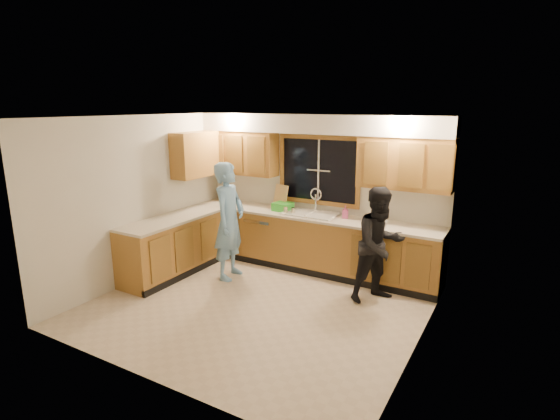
% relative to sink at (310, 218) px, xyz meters
% --- Properties ---
extents(floor, '(4.20, 4.20, 0.00)m').
position_rel_sink_xyz_m(floor, '(0.00, -1.60, -0.86)').
color(floor, beige).
rests_on(floor, ground).
extents(ceiling, '(4.20, 4.20, 0.00)m').
position_rel_sink_xyz_m(ceiling, '(0.00, -1.60, 1.64)').
color(ceiling, silver).
extents(wall_back, '(4.20, 0.00, 4.20)m').
position_rel_sink_xyz_m(wall_back, '(0.00, 0.30, 0.39)').
color(wall_back, beige).
rests_on(wall_back, ground).
extents(wall_left, '(0.00, 3.80, 3.80)m').
position_rel_sink_xyz_m(wall_left, '(-2.10, -1.60, 0.39)').
color(wall_left, beige).
rests_on(wall_left, ground).
extents(wall_right, '(0.00, 3.80, 3.80)m').
position_rel_sink_xyz_m(wall_right, '(2.10, -1.60, 0.39)').
color(wall_right, beige).
rests_on(wall_right, ground).
extents(base_cabinets_back, '(4.20, 0.60, 0.88)m').
position_rel_sink_xyz_m(base_cabinets_back, '(0.00, -0.00, -0.42)').
color(base_cabinets_back, '#A57130').
rests_on(base_cabinets_back, ground).
extents(base_cabinets_left, '(0.60, 1.90, 0.88)m').
position_rel_sink_xyz_m(base_cabinets_left, '(-1.80, -1.25, -0.42)').
color(base_cabinets_left, '#A57130').
rests_on(base_cabinets_left, ground).
extents(countertop_back, '(4.20, 0.63, 0.04)m').
position_rel_sink_xyz_m(countertop_back, '(0.00, -0.02, 0.04)').
color(countertop_back, beige).
rests_on(countertop_back, base_cabinets_back).
extents(countertop_left, '(0.63, 1.90, 0.04)m').
position_rel_sink_xyz_m(countertop_left, '(-1.79, -1.25, 0.04)').
color(countertop_left, beige).
rests_on(countertop_left, base_cabinets_left).
extents(upper_cabinets_left, '(1.35, 0.33, 0.75)m').
position_rel_sink_xyz_m(upper_cabinets_left, '(-1.43, 0.13, 0.96)').
color(upper_cabinets_left, '#A57130').
rests_on(upper_cabinets_left, wall_back).
extents(upper_cabinets_right, '(1.35, 0.33, 0.75)m').
position_rel_sink_xyz_m(upper_cabinets_right, '(1.43, 0.13, 0.96)').
color(upper_cabinets_right, '#A57130').
rests_on(upper_cabinets_right, wall_back).
extents(upper_cabinets_return, '(0.33, 0.90, 0.75)m').
position_rel_sink_xyz_m(upper_cabinets_return, '(-1.94, -0.48, 0.96)').
color(upper_cabinets_return, '#A57130').
rests_on(upper_cabinets_return, wall_left).
extents(soffit, '(4.20, 0.35, 0.30)m').
position_rel_sink_xyz_m(soffit, '(0.00, 0.12, 1.49)').
color(soffit, silver).
rests_on(soffit, wall_back).
extents(window_frame, '(1.44, 0.03, 1.14)m').
position_rel_sink_xyz_m(window_frame, '(0.00, 0.29, 0.74)').
color(window_frame, black).
rests_on(window_frame, wall_back).
extents(sink, '(0.86, 0.52, 0.57)m').
position_rel_sink_xyz_m(sink, '(0.00, 0.00, 0.00)').
color(sink, silver).
rests_on(sink, countertop_back).
extents(dishwasher, '(0.60, 0.56, 0.82)m').
position_rel_sink_xyz_m(dishwasher, '(-0.85, -0.01, -0.45)').
color(dishwasher, silver).
rests_on(dishwasher, floor).
extents(stove, '(0.58, 0.75, 0.90)m').
position_rel_sink_xyz_m(stove, '(-1.80, -1.82, -0.41)').
color(stove, silver).
rests_on(stove, floor).
extents(man, '(0.53, 0.72, 1.81)m').
position_rel_sink_xyz_m(man, '(-0.92, -0.94, 0.04)').
color(man, '#70A4D4').
rests_on(man, floor).
extents(woman, '(0.94, 0.98, 1.60)m').
position_rel_sink_xyz_m(woman, '(1.34, -0.60, -0.07)').
color(woman, black).
rests_on(woman, floor).
extents(knife_block, '(0.16, 0.15, 0.24)m').
position_rel_sink_xyz_m(knife_block, '(-1.84, 0.12, 0.17)').
color(knife_block, olive).
rests_on(knife_block, countertop_back).
extents(cutting_board, '(0.32, 0.19, 0.40)m').
position_rel_sink_xyz_m(cutting_board, '(-0.64, 0.16, 0.26)').
color(cutting_board, tan).
rests_on(cutting_board, countertop_back).
extents(dish_crate, '(0.31, 0.29, 0.13)m').
position_rel_sink_xyz_m(dish_crate, '(-0.51, 0.01, 0.12)').
color(dish_crate, green).
rests_on(dish_crate, countertop_back).
extents(soap_bottle, '(0.12, 0.12, 0.20)m').
position_rel_sink_xyz_m(soap_bottle, '(0.57, 0.06, 0.16)').
color(soap_bottle, '#DB5392').
rests_on(soap_bottle, countertop_back).
extents(bowl, '(0.28, 0.28, 0.05)m').
position_rel_sink_xyz_m(bowl, '(1.15, -0.01, 0.08)').
color(bowl, silver).
rests_on(bowl, countertop_back).
extents(can_left, '(0.09, 0.09, 0.12)m').
position_rel_sink_xyz_m(can_left, '(-0.35, -0.20, 0.12)').
color(can_left, beige).
rests_on(can_left, countertop_back).
extents(can_right, '(0.06, 0.06, 0.11)m').
position_rel_sink_xyz_m(can_right, '(-0.25, -0.14, 0.11)').
color(can_right, beige).
rests_on(can_right, countertop_back).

